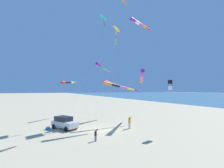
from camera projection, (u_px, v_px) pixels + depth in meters
ground_plane at (102, 130)px, 24.05m from camera, size 600.00×600.00×0.00m
parked_car at (64, 122)px, 24.73m from camera, size 3.70×4.66×1.85m
cooler_box at (48, 128)px, 24.18m from camera, size 0.62×0.42×0.42m
person_adult_flyer at (129, 122)px, 24.82m from camera, size 0.47×0.59×1.92m
person_child_green_jacket at (96, 134)px, 18.78m from camera, size 0.47×0.39×1.40m
kite_delta_black_fish_shape at (104, 18)px, 31.71m from camera, size 8.03×2.31×20.63m
kite_box_yellow_midlevel at (170, 85)px, 22.23m from camera, size 8.68×2.11×7.29m
kite_windsock_small_distant at (109, 83)px, 33.28m from camera, size 9.34×12.12×7.95m
kite_windsock_blue_topmost at (67, 82)px, 35.05m from camera, size 5.11×12.41×7.80m
kite_delta_white_trailing at (117, 29)px, 31.07m from camera, size 7.39×8.26×18.27m
kite_windsock_orange_high_right at (118, 86)px, 27.72m from camera, size 12.19×0.48×7.39m
kite_windsock_red_high_left at (142, 76)px, 28.78m from camera, size 13.14×6.38×9.41m
kite_windsock_rainbow_low_near at (138, 23)px, 30.67m from camera, size 19.27×1.26×19.33m
kite_windsock_teal_far_right at (101, 67)px, 29.90m from camera, size 3.70×10.49×10.89m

